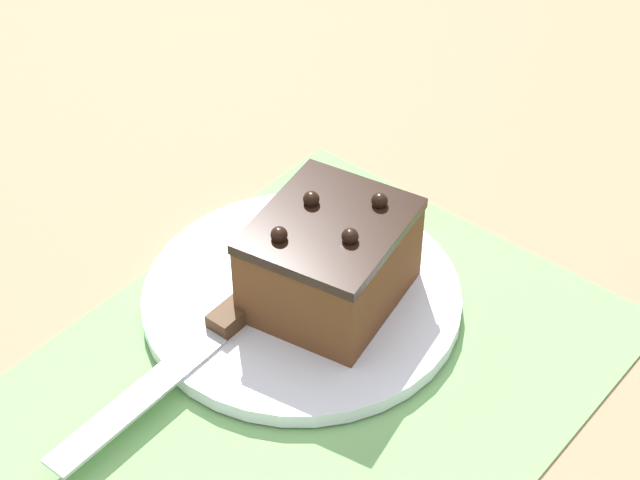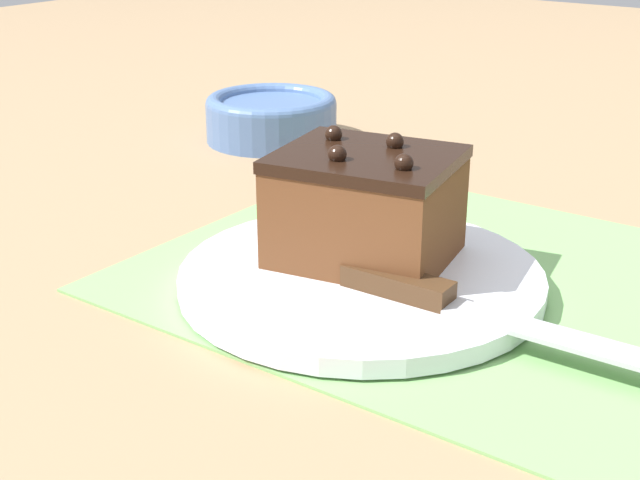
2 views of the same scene
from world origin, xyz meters
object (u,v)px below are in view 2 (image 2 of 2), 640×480
(chocolate_cake, at_px, (366,205))
(serving_knife, at_px, (452,302))
(small_bowl, at_px, (271,116))
(cake_plate, at_px, (361,278))

(chocolate_cake, xyz_separation_m, serving_knife, (0.09, -0.04, -0.03))
(chocolate_cake, relative_size, small_bowl, 0.96)
(serving_knife, distance_m, small_bowl, 0.45)
(cake_plate, bearing_deg, small_bowl, 137.57)
(cake_plate, xyz_separation_m, small_bowl, (-0.28, 0.26, 0.02))
(small_bowl, bearing_deg, cake_plate, -42.43)
(cake_plate, height_order, small_bowl, small_bowl)
(chocolate_cake, xyz_separation_m, small_bowl, (-0.27, 0.24, -0.03))
(chocolate_cake, bearing_deg, serving_knife, -23.14)
(cake_plate, relative_size, serving_knife, 1.07)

